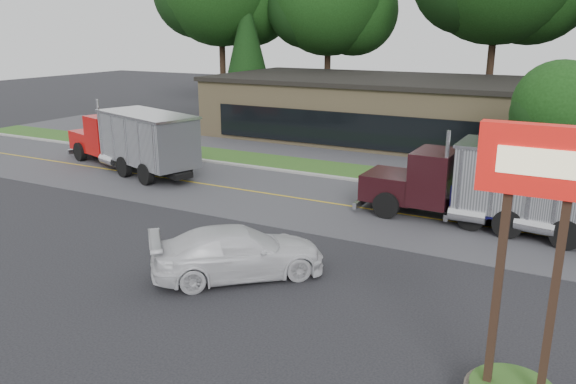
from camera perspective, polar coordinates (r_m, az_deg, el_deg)
name	(u,v)px	position (r m, az deg, el deg)	size (l,w,h in m)	color
ground	(180,270)	(18.89, -10.90, -7.74)	(140.00, 140.00, 0.00)	#2D2D32
road	(303,199)	(26.03, 1.49, -0.74)	(60.00, 8.00, 0.02)	#5A5A5F
center_line	(303,199)	(26.03, 1.49, -0.74)	(60.00, 0.12, 0.01)	gold
curb	(338,179)	(29.71, 5.11, 1.35)	(60.00, 0.30, 0.12)	#9E9E99
grass_verge	(351,171)	(31.33, 6.40, 2.09)	(60.00, 3.40, 0.03)	#265D20
far_parking	(380,154)	(35.91, 9.36, 3.78)	(60.00, 7.00, 0.02)	#5A5A5F
strip_mall	(437,113)	(40.73, 14.95, 7.76)	(32.00, 12.00, 4.00)	tan
bilo_sign	(521,324)	(12.16, 22.59, -12.27)	(2.20, 1.90, 5.95)	#6B6054
tree_far_b	(331,2)	(51.90, 4.39, 18.72)	(10.90, 10.26, 15.55)	#382619
evergreen_left	(247,47)	(51.10, -4.19, 14.43)	(4.86, 4.86, 11.04)	#382619
tree_verge	(560,111)	(28.61, 25.94, 7.43)	(4.43, 4.17, 6.32)	#382619
dump_truck_red	(134,139)	(32.01, -15.35, 5.23)	(10.81, 5.62, 3.36)	black
dump_truck_blue	(561,192)	(23.10, 26.03, 0.03)	(7.02, 3.52, 3.36)	black
dump_truck_maroon	(496,182)	(23.44, 20.41, 0.92)	(9.65, 2.85, 3.36)	black
rally_car	(238,252)	(17.91, -5.06, -6.10)	(2.22, 5.47, 1.59)	silver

